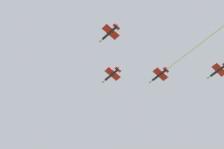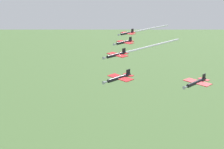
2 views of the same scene
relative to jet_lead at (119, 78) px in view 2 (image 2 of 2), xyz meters
name	(u,v)px [view 2 (image 2 of 2)]	position (x,y,z in m)	size (l,w,h in m)	color
jet_lead	(119,78)	(0.00, 0.00, 0.00)	(11.56, 9.06, 2.48)	black
jet_port_inner	(196,83)	(6.68, -23.06, -1.08)	(11.56, 9.06, 2.48)	black
jet_starboard_inner	(136,50)	(32.76, 3.30, 1.08)	(42.25, 22.54, 2.48)	black
jet_starboard_outer	(124,42)	(50.66, 14.04, -0.38)	(11.56, 9.06, 2.48)	black
jet_port_trail	(139,31)	(85.62, 16.23, -1.45)	(38.25, 20.54, 2.48)	black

